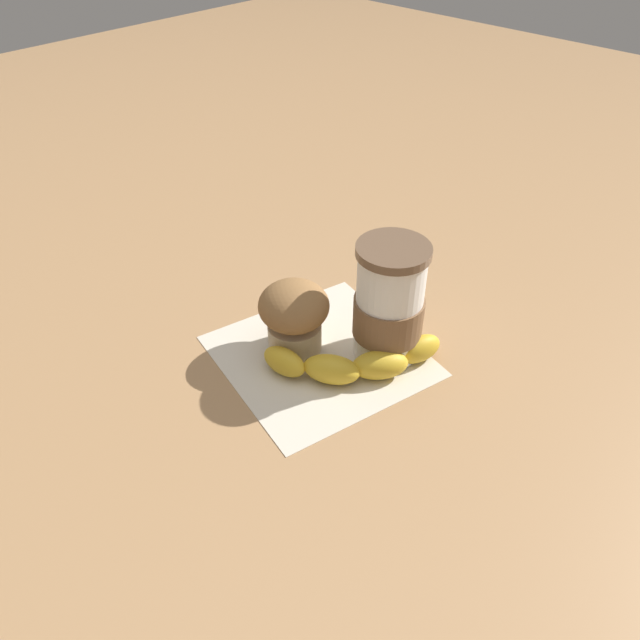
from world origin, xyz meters
TOP-DOWN VIEW (x-y plane):
  - ground_plane at (0.00, 0.00)m, footprint 3.00×3.00m
  - paper_napkin at (0.00, 0.00)m, footprint 0.27×0.27m
  - coffee_cup at (-0.06, 0.05)m, footprint 0.08×0.08m
  - muffin at (0.01, -0.03)m, footprint 0.08×0.08m
  - banana at (-0.00, 0.05)m, footprint 0.17×0.15m

SIDE VIEW (x-z plane):
  - ground_plane at x=0.00m, z-range 0.00..0.00m
  - paper_napkin at x=0.00m, z-range 0.00..0.00m
  - banana at x=0.00m, z-range 0.00..0.04m
  - muffin at x=0.01m, z-range 0.01..0.10m
  - coffee_cup at x=-0.06m, z-range 0.00..0.14m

